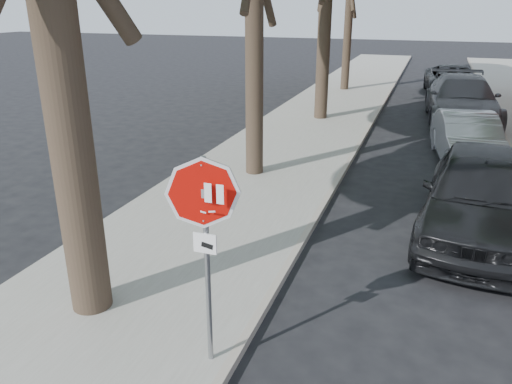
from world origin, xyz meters
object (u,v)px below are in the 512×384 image
stop_sign (205,224)px  car_a (481,194)px  car_c (462,100)px  car_d (452,81)px  car_b (468,139)px

stop_sign → car_a: (3.30, 5.14, -1.09)m
car_c → car_d: size_ratio=1.15×
car_a → car_c: bearing=95.5°
car_c → car_d: (-0.21, 6.13, -0.14)m
car_b → car_c: size_ratio=0.71×
car_a → car_d: 16.36m
stop_sign → car_a: size_ratio=0.52×
stop_sign → car_d: bearing=81.8°
car_a → car_c: 10.24m
car_b → stop_sign: bearing=-116.0°
car_b → car_d: size_ratio=0.82×
car_b → car_c: bearing=82.0°
stop_sign → car_b: (3.29, 10.05, -1.26)m
car_c → car_d: bearing=87.9°
car_b → car_d: (-0.21, 11.46, 0.02)m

